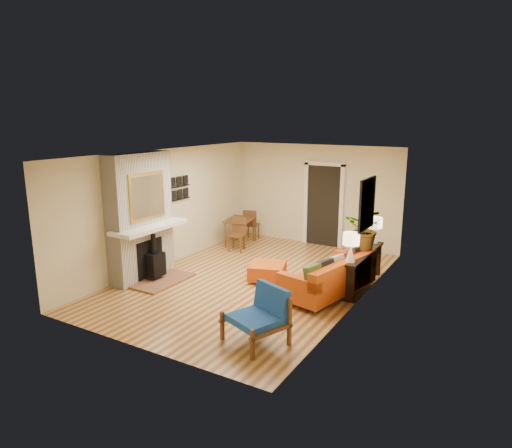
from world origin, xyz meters
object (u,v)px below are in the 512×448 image
(blue_chair, at_px, (261,312))
(console_table, at_px, (362,259))
(lamp_near, at_px, (351,244))
(houseplant, at_px, (366,229))
(sofa, at_px, (332,277))
(ottoman, at_px, (267,271))
(lamp_far, at_px, (375,227))
(dining_table, at_px, (242,224))

(blue_chair, xyz_separation_m, console_table, (0.60, 2.91, 0.13))
(lamp_near, distance_m, houseplant, 0.91)
(sofa, relative_size, ottoman, 2.47)
(lamp_near, height_order, lamp_far, same)
(blue_chair, bearing_deg, lamp_far, 80.68)
(lamp_far, distance_m, houseplant, 0.59)
(ottoman, bearing_deg, lamp_near, -3.32)
(ottoman, distance_m, console_table, 1.91)
(houseplant, bearing_deg, sofa, -110.80)
(lamp_far, bearing_deg, lamp_near, -90.00)
(ottoman, bearing_deg, lamp_far, 37.99)
(ottoman, distance_m, blue_chair, 2.59)
(dining_table, distance_m, lamp_far, 3.74)
(sofa, bearing_deg, lamp_near, -4.59)
(ottoman, xyz_separation_m, blue_chair, (1.17, -2.30, 0.25))
(ottoman, relative_size, houseplant, 1.04)
(blue_chair, height_order, console_table, blue_chair)
(ottoman, xyz_separation_m, lamp_near, (1.77, -0.10, 0.86))
(lamp_far, bearing_deg, console_table, -90.00)
(dining_table, xyz_separation_m, lamp_near, (3.65, -2.13, 0.51))
(sofa, height_order, houseplant, houseplant)
(lamp_near, xyz_separation_m, houseplant, (-0.01, 0.90, 0.09))
(console_table, bearing_deg, dining_table, 158.81)
(blue_chair, distance_m, lamp_far, 3.78)
(dining_table, bearing_deg, lamp_far, -9.91)
(houseplant, bearing_deg, ottoman, -155.64)
(ottoman, height_order, lamp_near, lamp_near)
(houseplant, bearing_deg, lamp_far, 89.02)
(dining_table, bearing_deg, houseplant, -18.59)
(dining_table, relative_size, houseplant, 1.88)
(dining_table, relative_size, console_table, 0.86)
(sofa, xyz_separation_m, dining_table, (-3.31, 2.10, 0.19))
(blue_chair, height_order, dining_table, dining_table)
(sofa, distance_m, dining_table, 3.93)
(dining_table, relative_size, lamp_near, 2.96)
(sofa, bearing_deg, houseplant, 69.20)
(ottoman, relative_size, console_table, 0.48)
(ottoman, bearing_deg, dining_table, 132.88)
(sofa, distance_m, lamp_near, 0.79)
(blue_chair, bearing_deg, sofa, 83.27)
(dining_table, distance_m, lamp_near, 4.26)
(dining_table, bearing_deg, sofa, -32.38)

